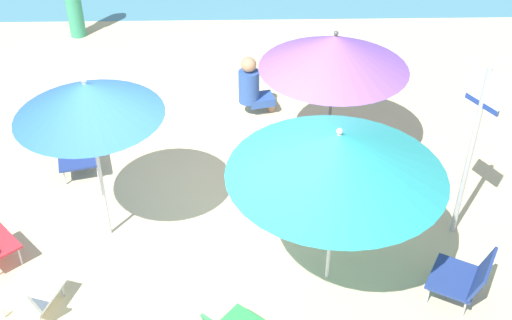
{
  "coord_description": "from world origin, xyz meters",
  "views": [
    {
      "loc": [
        0.41,
        -5.46,
        5.01
      ],
      "look_at": [
        0.55,
        0.55,
        0.7
      ],
      "focal_mm": 45.44,
      "sensor_mm": 36.0,
      "label": 1
    }
  ],
  "objects_px": {
    "beach_chair_c": "(23,295)",
    "beach_chair_b": "(77,148)",
    "umbrella_purple": "(335,52)",
    "beach_chair_a": "(465,277)",
    "umbrella_blue": "(87,100)",
    "umbrella_teal": "(338,154)",
    "person_a": "(252,87)",
    "warning_sign": "(475,132)"
  },
  "relations": [
    {
      "from": "beach_chair_c",
      "to": "beach_chair_b",
      "type": "bearing_deg",
      "value": 17.16
    },
    {
      "from": "umbrella_purple",
      "to": "beach_chair_c",
      "type": "relative_size",
      "value": 2.49
    },
    {
      "from": "beach_chair_c",
      "to": "beach_chair_a",
      "type": "bearing_deg",
      "value": -70.62
    },
    {
      "from": "umbrella_blue",
      "to": "umbrella_teal",
      "type": "xyz_separation_m",
      "value": [
        2.4,
        -0.75,
        -0.17
      ]
    },
    {
      "from": "beach_chair_a",
      "to": "person_a",
      "type": "relative_size",
      "value": 0.82
    },
    {
      "from": "umbrella_blue",
      "to": "umbrella_purple",
      "type": "height_order",
      "value": "umbrella_blue"
    },
    {
      "from": "warning_sign",
      "to": "beach_chair_b",
      "type": "bearing_deg",
      "value": 136.1
    },
    {
      "from": "person_a",
      "to": "warning_sign",
      "type": "relative_size",
      "value": 0.43
    },
    {
      "from": "umbrella_purple",
      "to": "beach_chair_b",
      "type": "relative_size",
      "value": 2.61
    },
    {
      "from": "beach_chair_a",
      "to": "umbrella_teal",
      "type": "bearing_deg",
      "value": 15.7
    },
    {
      "from": "umbrella_teal",
      "to": "beach_chair_c",
      "type": "bearing_deg",
      "value": -171.65
    },
    {
      "from": "umbrella_purple",
      "to": "warning_sign",
      "type": "xyz_separation_m",
      "value": [
        1.29,
        -1.46,
        -0.21
      ]
    },
    {
      "from": "umbrella_blue",
      "to": "warning_sign",
      "type": "relative_size",
      "value": 0.96
    },
    {
      "from": "umbrella_teal",
      "to": "beach_chair_a",
      "type": "bearing_deg",
      "value": -14.22
    },
    {
      "from": "umbrella_purple",
      "to": "beach_chair_b",
      "type": "distance_m",
      "value": 3.47
    },
    {
      "from": "warning_sign",
      "to": "umbrella_blue",
      "type": "bearing_deg",
      "value": 151.74
    },
    {
      "from": "umbrella_purple",
      "to": "warning_sign",
      "type": "distance_m",
      "value": 1.96
    },
    {
      "from": "warning_sign",
      "to": "umbrella_purple",
      "type": "bearing_deg",
      "value": 104.03
    },
    {
      "from": "umbrella_blue",
      "to": "umbrella_purple",
      "type": "xyz_separation_m",
      "value": [
        2.64,
        1.41,
        -0.2
      ]
    },
    {
      "from": "beach_chair_b",
      "to": "umbrella_purple",
      "type": "bearing_deg",
      "value": 77.67
    },
    {
      "from": "beach_chair_b",
      "to": "beach_chair_c",
      "type": "xyz_separation_m",
      "value": [
        -0.03,
        -2.48,
        -0.02
      ]
    },
    {
      "from": "umbrella_teal",
      "to": "beach_chair_b",
      "type": "height_order",
      "value": "umbrella_teal"
    },
    {
      "from": "umbrella_purple",
      "to": "person_a",
      "type": "xyz_separation_m",
      "value": [
        -0.97,
        1.19,
        -1.12
      ]
    },
    {
      "from": "beach_chair_b",
      "to": "umbrella_teal",
      "type": "bearing_deg",
      "value": 41.22
    },
    {
      "from": "umbrella_purple",
      "to": "beach_chair_a",
      "type": "bearing_deg",
      "value": -66.47
    },
    {
      "from": "umbrella_teal",
      "to": "warning_sign",
      "type": "relative_size",
      "value": 1.0
    },
    {
      "from": "beach_chair_a",
      "to": "beach_chair_c",
      "type": "xyz_separation_m",
      "value": [
        -4.35,
        -0.11,
        -0.03
      ]
    },
    {
      "from": "beach_chair_c",
      "to": "warning_sign",
      "type": "height_order",
      "value": "warning_sign"
    },
    {
      "from": "umbrella_blue",
      "to": "umbrella_teal",
      "type": "distance_m",
      "value": 2.53
    },
    {
      "from": "umbrella_blue",
      "to": "warning_sign",
      "type": "xyz_separation_m",
      "value": [
        3.94,
        -0.05,
        -0.41
      ]
    },
    {
      "from": "umbrella_purple",
      "to": "warning_sign",
      "type": "relative_size",
      "value": 0.87
    },
    {
      "from": "beach_chair_a",
      "to": "person_a",
      "type": "xyz_separation_m",
      "value": [
        -2.05,
        3.69,
        0.12
      ]
    },
    {
      "from": "beach_chair_a",
      "to": "warning_sign",
      "type": "bearing_deg",
      "value": -71.19
    },
    {
      "from": "warning_sign",
      "to": "beach_chair_c",
      "type": "bearing_deg",
      "value": 166.62
    },
    {
      "from": "beach_chair_a",
      "to": "beach_chair_c",
      "type": "bearing_deg",
      "value": 31.34
    },
    {
      "from": "beach_chair_b",
      "to": "warning_sign",
      "type": "distance_m",
      "value": 4.83
    },
    {
      "from": "umbrella_teal",
      "to": "umbrella_purple",
      "type": "bearing_deg",
      "value": 83.63
    },
    {
      "from": "beach_chair_b",
      "to": "beach_chair_c",
      "type": "relative_size",
      "value": 0.96
    },
    {
      "from": "umbrella_teal",
      "to": "beach_chair_b",
      "type": "bearing_deg",
      "value": 145.78
    },
    {
      "from": "person_a",
      "to": "umbrella_blue",
      "type": "bearing_deg",
      "value": -136.28
    },
    {
      "from": "warning_sign",
      "to": "umbrella_teal",
      "type": "bearing_deg",
      "value": 177.1
    },
    {
      "from": "umbrella_purple",
      "to": "beach_chair_a",
      "type": "xyz_separation_m",
      "value": [
        1.09,
        -2.5,
        -1.24
      ]
    }
  ]
}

